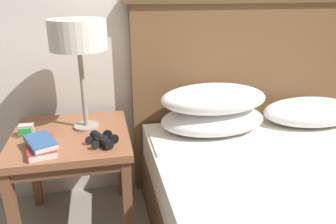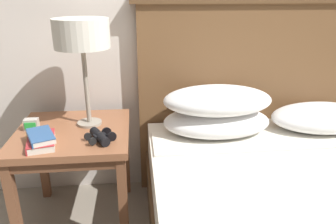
{
  "view_description": "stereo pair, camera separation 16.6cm",
  "coord_description": "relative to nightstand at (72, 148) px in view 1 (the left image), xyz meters",
  "views": [
    {
      "loc": [
        -0.52,
        -1.06,
        1.25
      ],
      "look_at": [
        -0.2,
        0.47,
        0.66
      ],
      "focal_mm": 35.0,
      "sensor_mm": 36.0,
      "label": 1
    },
    {
      "loc": [
        -0.35,
        -1.08,
        1.25
      ],
      "look_at": [
        -0.2,
        0.47,
        0.66
      ],
      "focal_mm": 35.0,
      "sensor_mm": 36.0,
      "label": 2
    }
  ],
  "objects": [
    {
      "name": "book_stacked_on_top",
      "position": [
        -0.11,
        -0.16,
        0.12
      ],
      "size": [
        0.17,
        0.21,
        0.03
      ],
      "color": "silver",
      "rests_on": "book_on_nightstand"
    },
    {
      "name": "binoculars_pair",
      "position": [
        0.16,
        -0.14,
        0.1
      ],
      "size": [
        0.16,
        0.16,
        0.05
      ],
      "color": "black",
      "rests_on": "nightstand"
    },
    {
      "name": "table_lamp",
      "position": [
        0.08,
        0.07,
        0.54
      ],
      "size": [
        0.28,
        0.28,
        0.55
      ],
      "color": "gray",
      "rests_on": "nightstand"
    },
    {
      "name": "nightstand",
      "position": [
        0.0,
        0.0,
        0.0
      ],
      "size": [
        0.58,
        0.58,
        0.56
      ],
      "color": "brown",
      "rests_on": "ground_plane"
    },
    {
      "name": "alarm_clock",
      "position": [
        -0.21,
        0.02,
        0.11
      ],
      "size": [
        0.07,
        0.05,
        0.06
      ],
      "color": "#B7B2A8",
      "rests_on": "nightstand"
    },
    {
      "name": "book_on_nightstand",
      "position": [
        -0.12,
        -0.16,
        0.09
      ],
      "size": [
        0.16,
        0.23,
        0.04
      ],
      "color": "silver",
      "rests_on": "nightstand"
    }
  ]
}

